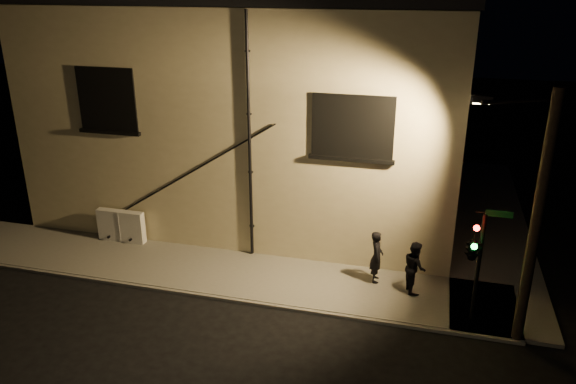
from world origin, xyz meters
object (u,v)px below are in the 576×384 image
(utility_cabinet, at_px, (121,226))
(streetlamp_pole, at_px, (533,215))
(pedestrian_b, at_px, (415,267))
(pedestrian_a, at_px, (377,257))
(traffic_signal, at_px, (473,248))

(utility_cabinet, xyz_separation_m, streetlamp_pole, (13.53, -2.53, 3.00))
(utility_cabinet, height_order, pedestrian_b, pedestrian_b)
(pedestrian_b, bearing_deg, streetlamp_pole, -139.69)
(utility_cabinet, relative_size, streetlamp_pole, 0.26)
(pedestrian_a, bearing_deg, traffic_signal, -126.49)
(traffic_signal, relative_size, streetlamp_pole, 0.49)
(utility_cabinet, bearing_deg, pedestrian_b, -4.53)
(pedestrian_a, bearing_deg, utility_cabinet, 80.29)
(utility_cabinet, relative_size, traffic_signal, 0.53)
(streetlamp_pole, bearing_deg, pedestrian_a, 153.64)
(utility_cabinet, distance_m, pedestrian_a, 9.52)
(pedestrian_a, distance_m, pedestrian_b, 1.26)
(pedestrian_a, relative_size, streetlamp_pole, 0.25)
(utility_cabinet, bearing_deg, pedestrian_a, -3.20)
(traffic_signal, height_order, streetlamp_pole, streetlamp_pole)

